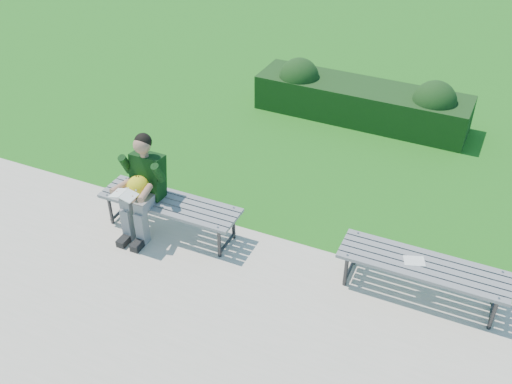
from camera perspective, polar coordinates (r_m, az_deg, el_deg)
name	(u,v)px	position (r m, az deg, el deg)	size (l,w,h in m)	color
ground	(271,237)	(7.20, 1.51, -4.49)	(80.00, 80.00, 0.00)	#307C1A
walkway	(204,335)	(6.07, -5.20, -14.03)	(30.00, 3.50, 0.02)	#B7AB9A
hedge	(362,99)	(9.84, 10.54, 9.11)	(3.59, 0.99, 0.92)	#113910
bench_left	(170,205)	(7.11, -8.63, -1.31)	(1.80, 0.50, 0.46)	gray
bench_right	(423,268)	(6.41, 16.33, -7.26)	(1.80, 0.50, 0.46)	gray
seated_boy	(142,184)	(7.02, -11.34, 0.83)	(0.56, 0.76, 1.31)	gray
paper_sheet	(414,261)	(6.38, 15.54, -6.66)	(0.26, 0.22, 0.01)	white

